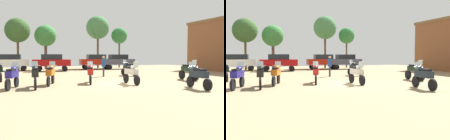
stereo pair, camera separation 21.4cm
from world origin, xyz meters
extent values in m
cube|color=#94805D|center=(0.00, 0.00, 0.01)|extent=(44.00, 52.00, 0.02)
cylinder|color=black|center=(2.99, 5.87, 0.33)|extent=(0.30, 0.62, 0.62)
cylinder|color=black|center=(3.43, 4.47, 0.33)|extent=(0.30, 0.62, 0.62)
cube|color=#1F292C|center=(3.21, 5.17, 0.82)|extent=(0.72, 1.30, 0.36)
ellipsoid|color=#1F292C|center=(3.13, 5.44, 1.10)|extent=(0.45, 0.55, 0.24)
cube|color=black|center=(3.28, 4.96, 1.06)|extent=(0.45, 0.62, 0.12)
cube|color=silver|center=(3.04, 5.74, 1.28)|extent=(0.39, 0.25, 0.39)
cylinder|color=#B7B7BC|center=(3.06, 5.65, 1.22)|extent=(0.60, 0.22, 0.04)
cylinder|color=black|center=(3.26, -2.87, 0.34)|extent=(0.21, 0.65, 0.64)
cylinder|color=black|center=(3.04, -4.42, 0.34)|extent=(0.21, 0.65, 0.64)
cube|color=#1B2431|center=(3.15, -3.65, 0.84)|extent=(0.54, 1.36, 0.36)
ellipsoid|color=#1B2431|center=(3.19, -3.35, 1.12)|extent=(0.38, 0.52, 0.24)
cube|color=black|center=(3.12, -3.88, 1.08)|extent=(0.37, 0.60, 0.12)
cube|color=silver|center=(3.23, -3.02, 1.30)|extent=(0.38, 0.20, 0.39)
cylinder|color=#B7B7BC|center=(3.22, -3.12, 1.24)|extent=(0.62, 0.12, 0.04)
cylinder|color=black|center=(0.74, -1.02, 0.33)|extent=(0.14, 0.63, 0.62)
cylinder|color=black|center=(0.69, 0.45, 0.33)|extent=(0.14, 0.63, 0.62)
cube|color=silver|center=(0.72, -0.29, 0.82)|extent=(0.40, 1.27, 0.36)
ellipsoid|color=silver|center=(0.73, -0.57, 1.10)|extent=(0.34, 0.49, 0.24)
cube|color=black|center=(0.71, -0.07, 1.06)|extent=(0.32, 0.57, 0.12)
cube|color=silver|center=(0.74, -0.88, 1.28)|extent=(0.36, 0.16, 0.39)
cylinder|color=#B7B7BC|center=(0.73, -0.79, 1.22)|extent=(0.62, 0.06, 0.04)
cylinder|color=black|center=(5.68, -0.53, 0.36)|extent=(0.14, 0.68, 0.68)
cylinder|color=black|center=(5.73, 0.98, 0.36)|extent=(0.14, 0.68, 0.68)
cube|color=black|center=(5.70, 0.23, 0.88)|extent=(0.40, 1.30, 0.36)
ellipsoid|color=black|center=(5.69, -0.06, 1.16)|extent=(0.34, 0.49, 0.24)
cube|color=black|center=(5.71, 0.45, 1.12)|extent=(0.32, 0.57, 0.12)
cube|color=silver|center=(5.68, -0.38, 1.34)|extent=(0.36, 0.16, 0.39)
cylinder|color=#B7B7BC|center=(5.69, -0.29, 1.28)|extent=(0.62, 0.06, 0.04)
cylinder|color=black|center=(-6.14, 0.80, 0.34)|extent=(0.28, 0.64, 0.63)
cylinder|color=black|center=(-6.52, -0.66, 0.34)|extent=(0.28, 0.64, 0.63)
cube|color=navy|center=(-6.33, 0.07, 0.83)|extent=(0.68, 1.33, 0.36)
ellipsoid|color=navy|center=(-6.26, 0.35, 1.11)|extent=(0.43, 0.55, 0.24)
cube|color=black|center=(-6.39, -0.15, 1.07)|extent=(0.43, 0.62, 0.12)
cube|color=silver|center=(-6.17, 0.66, 1.29)|extent=(0.39, 0.24, 0.39)
cylinder|color=#B7B7BC|center=(-6.20, 0.57, 1.23)|extent=(0.61, 0.19, 0.04)
cylinder|color=black|center=(-7.21, 3.93, 0.36)|extent=(0.25, 0.69, 0.68)
cube|color=black|center=(-7.31, 4.48, 1.12)|extent=(0.40, 0.61, 0.12)
cylinder|color=black|center=(-1.46, 1.68, 0.32)|extent=(0.27, 0.61, 0.60)
cylinder|color=black|center=(-1.85, 0.24, 0.32)|extent=(0.27, 0.61, 0.60)
cube|color=red|center=(-1.65, 0.96, 0.80)|extent=(0.67, 1.32, 0.36)
ellipsoid|color=red|center=(-1.58, 1.24, 1.08)|extent=(0.43, 0.55, 0.24)
cube|color=black|center=(-1.71, 0.74, 1.04)|extent=(0.43, 0.62, 0.12)
cube|color=silver|center=(-1.50, 1.54, 1.26)|extent=(0.39, 0.24, 0.39)
cylinder|color=#B7B7BC|center=(-1.52, 1.45, 1.20)|extent=(0.61, 0.19, 0.04)
cylinder|color=black|center=(-5.12, 0.77, 0.35)|extent=(0.15, 0.66, 0.66)
cylinder|color=black|center=(-5.18, -0.79, 0.35)|extent=(0.15, 0.66, 0.66)
cube|color=black|center=(-5.15, -0.01, 0.86)|extent=(0.41, 1.34, 0.36)
ellipsoid|color=black|center=(-5.14, 0.29, 1.14)|extent=(0.34, 0.49, 0.24)
cube|color=black|center=(-5.16, -0.24, 1.10)|extent=(0.32, 0.57, 0.12)
cube|color=silver|center=(-5.13, 0.62, 1.32)|extent=(0.37, 0.17, 0.39)
cylinder|color=#B7B7BC|center=(-5.13, 0.52, 1.26)|extent=(0.62, 0.06, 0.04)
cylinder|color=black|center=(-3.95, 1.82, 0.33)|extent=(0.29, 0.63, 0.62)
cylinder|color=black|center=(-4.39, 0.34, 0.33)|extent=(0.29, 0.63, 0.62)
cube|color=#CF6117|center=(-4.17, 1.08, 0.82)|extent=(0.72, 1.36, 0.36)
ellipsoid|color=#CF6117|center=(-4.09, 1.36, 1.10)|extent=(0.44, 0.55, 0.24)
cube|color=black|center=(-4.24, 0.86, 1.06)|extent=(0.45, 0.62, 0.12)
cube|color=silver|center=(-4.00, 1.67, 1.28)|extent=(0.39, 0.25, 0.39)
cylinder|color=#B7B7BC|center=(-4.02, 1.58, 1.22)|extent=(0.60, 0.21, 0.04)
cylinder|color=black|center=(5.08, 14.89, 0.34)|extent=(0.65, 0.25, 0.64)
cylinder|color=black|center=(5.14, 16.32, 0.34)|extent=(0.65, 0.25, 0.64)
cylinder|color=black|center=(8.00, 14.76, 0.34)|extent=(0.65, 0.25, 0.64)
cylinder|color=black|center=(8.06, 16.20, 0.34)|extent=(0.65, 0.25, 0.64)
cube|color=#434557|center=(6.57, 15.54, 1.03)|extent=(4.37, 1.98, 0.75)
cube|color=black|center=(6.57, 15.54, 1.71)|extent=(2.43, 1.68, 0.61)
cylinder|color=black|center=(-4.03, 13.79, 0.34)|extent=(0.66, 0.31, 0.64)
cylinder|color=black|center=(-3.83, 15.21, 0.34)|extent=(0.66, 0.31, 0.64)
cylinder|color=black|center=(-1.13, 13.39, 0.34)|extent=(0.66, 0.31, 0.64)
cylinder|color=black|center=(-0.94, 14.82, 0.34)|extent=(0.66, 0.31, 0.64)
cube|color=#9A0C0D|center=(-2.48, 14.30, 1.03)|extent=(4.50, 2.37, 0.75)
cube|color=black|center=(-2.48, 14.30, 1.71)|extent=(2.56, 1.89, 0.61)
cylinder|color=black|center=(1.96, 15.20, 0.34)|extent=(0.65, 0.27, 0.64)
cylinder|color=black|center=(2.07, 16.64, 0.34)|extent=(0.65, 0.27, 0.64)
cylinder|color=black|center=(4.88, 14.99, 0.34)|extent=(0.65, 0.27, 0.64)
cylinder|color=black|center=(4.99, 16.42, 0.34)|extent=(0.65, 0.27, 0.64)
cube|color=#9E190C|center=(3.47, 15.81, 1.03)|extent=(4.42, 2.11, 0.75)
cube|color=black|center=(3.47, 15.81, 1.71)|extent=(2.48, 1.75, 0.61)
cylinder|color=black|center=(-8.48, 17.28, 0.34)|extent=(0.65, 0.26, 0.64)
cylinder|color=black|center=(-5.66, 15.64, 0.34)|extent=(0.65, 0.26, 0.64)
cylinder|color=black|center=(-5.56, 17.08, 0.34)|extent=(0.65, 0.26, 0.64)
cube|color=silver|center=(-7.07, 16.46, 1.03)|extent=(4.42, 2.10, 0.75)
cube|color=black|center=(-7.07, 16.46, 1.71)|extent=(2.47, 1.75, 0.61)
cylinder|color=#2F3742|center=(0.76, 5.21, 0.46)|extent=(0.14, 0.14, 0.87)
cylinder|color=#2F3742|center=(0.84, 5.36, 0.46)|extent=(0.14, 0.14, 0.87)
cylinder|color=navy|center=(0.80, 5.28, 1.24)|extent=(0.46, 0.46, 0.69)
sphere|color=tan|center=(0.80, 5.28, 1.70)|extent=(0.24, 0.24, 0.24)
cylinder|color=brown|center=(4.88, 19.38, 2.65)|extent=(0.30, 0.30, 5.27)
sphere|color=#437B46|center=(4.88, 19.38, 6.06)|extent=(3.45, 3.45, 3.45)
cylinder|color=brown|center=(-6.22, 18.53, 2.22)|extent=(0.29, 0.29, 4.39)
sphere|color=#335727|center=(-6.22, 18.53, 5.12)|extent=(3.15, 3.15, 3.15)
cylinder|color=brown|center=(8.40, 19.42, 2.22)|extent=(0.25, 0.25, 4.39)
sphere|color=#307537|center=(8.40, 19.42, 4.97)|extent=(2.49, 2.49, 2.49)
cylinder|color=brown|center=(-2.74, 18.80, 1.97)|extent=(0.38, 0.38, 3.89)
sphere|color=#367937|center=(-2.74, 18.80, 4.56)|extent=(2.89, 2.89, 2.89)
camera|label=1|loc=(-5.84, -13.49, 1.82)|focal=36.73mm
camera|label=2|loc=(-5.64, -13.56, 1.82)|focal=36.73mm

